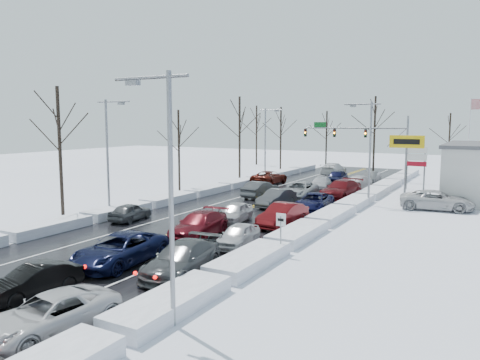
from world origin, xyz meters
The scene contains 44 objects.
ground centered at (0.00, 0.00, 0.00)m, with size 160.00×160.00×0.00m, color silver.
road_surface centered at (0.00, 2.00, 0.01)m, with size 14.00×84.00×0.01m, color black.
snow_bank_left centered at (-7.60, 2.00, 0.00)m, with size 1.94×72.00×0.67m, color silver.
snow_bank_right centered at (7.60, 2.00, 0.00)m, with size 1.94×72.00×0.67m, color silver.
traffic_signal_mast centered at (3.45, 27.99, 5.48)m, with size 13.28×0.39×8.00m.
tires_plus_sign centered at (10.50, 15.99, 4.99)m, with size 3.20×0.34×6.00m.
used_vehicles_sign centered at (10.50, 22.00, 3.32)m, with size 2.20×0.22×4.65m.
speed_limit_sign centered at (8.20, -8.00, 1.63)m, with size 0.55×0.09×2.35m.
flagpole centered at (15.17, 30.00, 5.93)m, with size 1.87×1.20×10.00m.
streetlight_se centered at (8.30, -18.00, 5.31)m, with size 3.20×0.25×9.00m.
streetlight_ne centered at (8.30, 10.00, 5.31)m, with size 3.20×0.25×9.00m.
streetlight_sw centered at (-8.30, -4.00, 5.31)m, with size 3.20×0.25×9.00m.
streetlight_nw centered at (-8.30, 24.00, 5.31)m, with size 3.20×0.25×9.00m.
tree_left_b centered at (-11.50, -6.00, 6.99)m, with size 4.00×4.00×10.00m.
tree_left_c centered at (-10.50, 8.00, 5.94)m, with size 3.40×3.40×8.50m.
tree_left_d centered at (-11.20, 22.00, 7.33)m, with size 4.20×4.20×10.50m.
tree_left_e centered at (-10.80, 34.00, 6.64)m, with size 3.80×3.80×9.50m.
tree_far_a centered at (-18.00, 40.00, 6.99)m, with size 4.00×4.00×10.00m.
tree_far_b centered at (-6.00, 41.00, 6.29)m, with size 3.60×3.60×9.00m.
tree_far_c centered at (2.00, 39.00, 7.68)m, with size 4.40×4.40×11.00m.
tree_far_d centered at (12.00, 40.50, 5.94)m, with size 3.40×3.40×8.50m.
queued_car_1 centered at (1.63, -18.54, 0.00)m, with size 1.40×4.03×1.33m, color black.
queued_car_2 centered at (1.68, -13.50, 0.00)m, with size 2.62×5.69×1.58m, color black.
queued_car_3 centered at (1.93, -6.70, 0.00)m, with size 2.18×5.37×1.56m, color #540B13.
queued_car_4 centered at (1.71, -1.77, 0.00)m, with size 1.70×4.23×1.44m, color silver.
queued_car_5 centered at (1.78, 5.35, 0.00)m, with size 1.60×4.59×1.51m, color #3A3C3F.
queued_car_6 centered at (1.79, 10.36, 0.00)m, with size 2.65×5.75×1.60m, color #929599.
queued_car_7 centered at (1.65, 16.90, 0.00)m, with size 1.90×4.68×1.36m, color #ACAFB4.
queued_car_8 centered at (1.68, 22.50, 0.00)m, with size 1.90×4.72×1.61m, color black.
queued_car_10 centered at (5.18, -20.59, 0.00)m, with size 2.27×4.93×1.37m, color #BDBEC0.
queued_car_11 centered at (5.41, -13.26, 0.00)m, with size 2.16×5.31×1.54m, color #3D4042.
queued_car_12 centered at (5.23, -7.50, 0.00)m, with size 1.58×3.94×1.34m, color #BCBCBE.
queued_car_13 centered at (5.37, -1.37, 0.00)m, with size 1.71×4.90×1.62m, color #4F0A0D.
queued_car_14 centered at (5.23, 5.27, 0.00)m, with size 2.40×5.21×1.45m, color black.
queued_car_15 centered at (5.25, 12.56, 0.00)m, with size 2.42×5.94×1.72m, color #4E0A0E.
queued_car_16 centered at (5.20, 18.47, 0.00)m, with size 1.96×4.87×1.66m, color #B9B8BB.
queued_car_17 centered at (5.14, 24.93, 0.00)m, with size 1.52×4.36×1.44m, color #45484A.
oncoming_car_0 centered at (-1.70, 9.19, 0.00)m, with size 1.67×4.80×1.58m, color #3B3D3F.
oncoming_car_1 centered at (-5.31, 18.69, 0.00)m, with size 2.55×5.54×1.54m, color #491009.
oncoming_car_2 centered at (-1.58, 31.29, 0.00)m, with size 2.38×5.86×1.70m, color silver.
oncoming_car_3 centered at (-5.32, -5.08, 0.00)m, with size 1.56×3.88×1.32m, color #444749.
parked_car_0 centered at (14.01, 10.61, 0.00)m, with size 2.70×5.85×1.62m, color #BCBBBE.
parked_car_1 centered at (16.98, 16.11, 0.00)m, with size 2.39×5.88×1.71m, color #434649.
parked_car_2 centered at (14.97, 22.41, 0.00)m, with size 1.64×4.07×1.39m, color black.
Camera 1 is at (18.42, -30.82, 7.29)m, focal length 35.00 mm.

